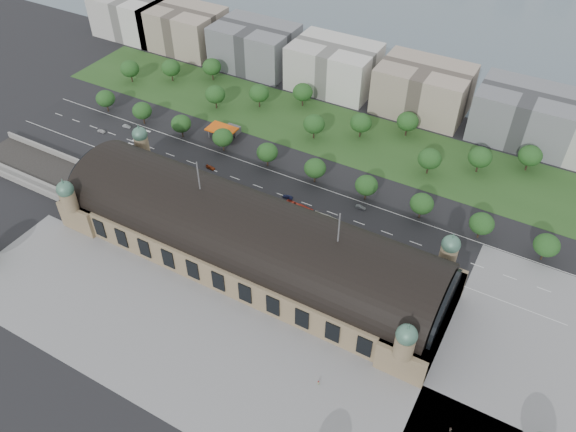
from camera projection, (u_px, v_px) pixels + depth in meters
The scene contains 55 objects.
ground at pixel (250, 258), 211.97m from camera, with size 900.00×900.00×0.00m, color black.
station at pixel (249, 238), 205.11m from camera, with size 150.00×48.40×44.30m.
track_cutting at pixel (39, 173), 250.19m from camera, with size 70.00×24.00×3.10m.
plaza_south at pixel (203, 355), 179.75m from camera, with size 190.00×48.00×0.12m, color gray.
plaza_east at pixel (530, 375), 174.41m from camera, with size 56.00×100.00×0.12m, color gray.
road_slab at pixel (258, 186), 243.94m from camera, with size 260.00×26.00×0.10m, color black.
grass_belt at pixel (325, 129), 277.83m from camera, with size 300.00×45.00×0.10m, color #294F1F.
petrol_station at pixel (228, 129), 272.06m from camera, with size 14.00×13.00×5.05m.
office_0 at pixel (133, 16), 352.33m from camera, with size 45.00×32.00×24.00m, color silver.
office_1 at pixel (184, 29), 337.74m from camera, with size 45.00×32.00×24.00m, color tan.
office_2 at pixel (255, 47), 319.50m from camera, with size 45.00×32.00×24.00m, color slate.
office_3 at pixel (334, 67), 301.27m from camera, with size 45.00×32.00×24.00m, color silver.
office_4 at pixel (423, 89), 283.03m from camera, with size 45.00×32.00×24.00m, color tan.
office_5 at pixel (525, 115), 264.80m from camera, with size 45.00×32.00×24.00m, color slate.
tree_row_0 at pixel (105, 99), 285.20m from camera, with size 9.60×9.60×11.52m.
tree_row_1 at pixel (142, 111), 276.44m from camera, with size 9.60×9.60×11.52m.
tree_row_2 at pixel (181, 124), 267.69m from camera, with size 9.60×9.60×11.52m.
tree_row_3 at pixel (223, 138), 258.94m from camera, with size 9.60×9.60×11.52m.
tree_row_4 at pixel (267, 152), 250.18m from camera, with size 9.60×9.60×11.52m.
tree_row_5 at pixel (315, 168), 241.43m from camera, with size 9.60×9.60×11.52m.
tree_row_6 at pixel (366, 185), 232.68m from camera, with size 9.60×9.60×11.52m.
tree_row_7 at pixel (422, 204), 223.93m from camera, with size 9.60×9.60×11.52m.
tree_row_8 at pixel (482, 224), 215.17m from camera, with size 9.60×9.60×11.52m.
tree_row_9 at pixel (547, 245), 206.42m from camera, with size 9.60×9.60×11.52m.
tree_belt_0 at pixel (130, 69), 307.91m from camera, with size 10.40×10.40×12.48m.
tree_belt_1 at pixel (171, 68), 308.77m from camera, with size 10.40×10.40×12.48m.
tree_belt_2 at pixel (212, 67), 309.64m from camera, with size 10.40×10.40×12.48m.
tree_belt_3 at pixel (215, 94), 287.12m from camera, with size 10.40×10.40×12.48m.
tree_belt_4 at pixel (259, 93), 287.98m from camera, with size 10.40×10.40×12.48m.
tree_belt_5 at pixel (303, 92), 288.85m from camera, with size 10.40×10.40×12.48m.
tree_belt_6 at pixel (314, 124), 266.33m from camera, with size 10.40×10.40×12.48m.
tree_belt_7 at pixel (361, 123), 267.20m from camera, with size 10.40×10.40×12.48m.
tree_belt_8 at pixel (408, 121), 268.06m from camera, with size 10.40×10.40×12.48m.
tree_belt_9 at pixel (430, 159), 245.55m from camera, with size 10.40×10.40×12.48m.
tree_belt_10 at pixel (480, 157), 246.41m from camera, with size 10.40×10.40×12.48m.
tree_belt_11 at pixel (530, 156), 247.27m from camera, with size 10.40×10.40×12.48m.
traffic_car_0 at pixel (101, 131), 275.09m from camera, with size 1.79×4.45×1.52m, color silver.
traffic_car_1 at pixel (127, 126), 278.29m from camera, with size 1.46×4.20×1.38m, color #96999E.
traffic_car_2 at pixel (163, 163), 255.52m from camera, with size 2.72×5.89×1.64m, color black.
traffic_car_3 at pixel (211, 168), 253.05m from camera, with size 1.81×4.46×1.29m, color maroon.
traffic_car_4 at pixel (288, 197), 237.56m from camera, with size 1.79×4.44×1.51m, color #1B204C.
traffic_car_5 at pixel (361, 207), 232.53m from camera, with size 1.49×4.27×1.41m, color #595C60.
traffic_car_6 at pixel (448, 266), 207.69m from camera, with size 2.58×5.61×1.56m, color silver.
parked_car_0 at pixel (170, 175), 248.79m from camera, with size 1.69×4.84×1.60m, color black.
parked_car_1 at pixel (131, 167), 253.18m from camera, with size 2.14×4.65×1.29m, color maroon.
parked_car_2 at pixel (201, 194), 239.12m from camera, with size 1.82×4.47×1.30m, color #181742.
parked_car_3 at pixel (172, 176), 248.40m from camera, with size 1.90×4.73×1.61m, color #515458.
parked_car_4 at pixel (164, 180), 246.15m from camera, with size 1.59×4.57×1.51m, color white.
parked_car_5 at pixel (236, 200), 236.01m from camera, with size 2.57×5.58×1.55m, color #979A9F.
parked_car_6 at pixel (206, 189), 241.72m from camera, with size 1.86×4.56×1.32m, color black.
bus_west at pixel (299, 209), 230.28m from camera, with size 2.99×12.77×3.56m, color red.
bus_mid at pixel (309, 222), 224.33m from camera, with size 2.87×12.29×3.42m, color beige.
bus_east at pixel (325, 219), 226.00m from camera, with size 2.56×10.95×3.05m, color white.
pedestrian_0 at pixel (318, 383), 171.43m from camera, with size 0.81×0.47×1.67m, color gray.
pedestrian_2 at pixel (451, 429), 160.09m from camera, with size 0.95×0.55×1.96m, color gray.
Camera 1 is at (84.62, -121.47, 153.20)m, focal length 35.00 mm.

